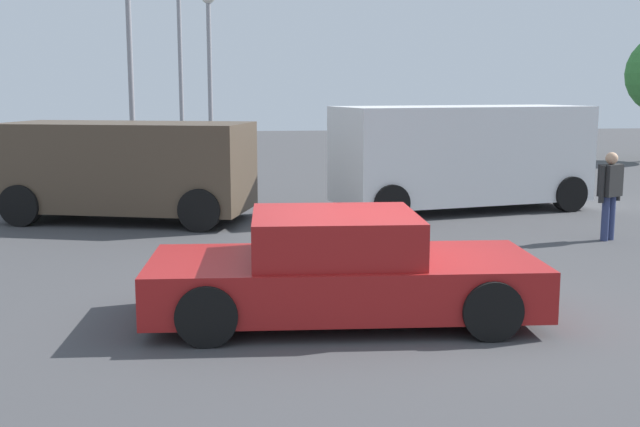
# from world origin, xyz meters

# --- Properties ---
(ground_plane) EXTENTS (80.00, 80.00, 0.00)m
(ground_plane) POSITION_xyz_m (0.00, 0.00, 0.00)
(ground_plane) COLOR #424244
(sedan_foreground) EXTENTS (4.45, 2.13, 1.22)m
(sedan_foreground) POSITION_xyz_m (-0.41, -0.13, 0.57)
(sedan_foreground) COLOR maroon
(sedan_foreground) RESTS_ON ground_plane
(dog) EXTENTS (0.60, 0.39, 0.44)m
(dog) POSITION_xyz_m (-0.53, 2.82, 0.27)
(dog) COLOR beige
(dog) RESTS_ON ground_plane
(van_white) EXTENTS (5.69, 3.15, 2.23)m
(van_white) POSITION_xyz_m (3.43, 7.49, 1.20)
(van_white) COLOR white
(van_white) RESTS_ON ground_plane
(suv_dark) EXTENTS (5.14, 3.33, 1.94)m
(suv_dark) POSITION_xyz_m (-3.52, 7.06, 1.07)
(suv_dark) COLOR #4C3D2D
(suv_dark) RESTS_ON ground_plane
(pedestrian) EXTENTS (0.51, 0.40, 1.53)m
(pedestrian) POSITION_xyz_m (4.91, 3.87, 0.90)
(pedestrian) COLOR navy
(pedestrian) RESTS_ON ground_plane
(light_post_near) EXTENTS (0.44, 0.44, 5.79)m
(light_post_near) POSITION_xyz_m (-3.90, 11.87, 3.99)
(light_post_near) COLOR gray
(light_post_near) RESTS_ON ground_plane
(light_post_mid) EXTENTS (0.44, 0.44, 5.56)m
(light_post_mid) POSITION_xyz_m (-1.94, 15.58, 3.85)
(light_post_mid) COLOR gray
(light_post_mid) RESTS_ON ground_plane
(light_post_far) EXTENTS (0.44, 0.44, 6.79)m
(light_post_far) POSITION_xyz_m (-2.88, 17.13, 4.57)
(light_post_far) COLOR gray
(light_post_far) RESTS_ON ground_plane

